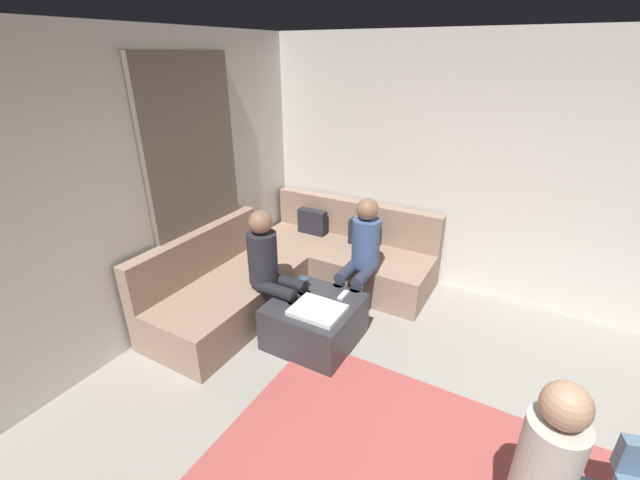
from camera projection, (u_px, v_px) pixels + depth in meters
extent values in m
cube|color=silver|center=(531.00, 179.00, 4.04)|extent=(6.00, 0.12, 2.70)
cube|color=silver|center=(56.00, 222.00, 3.04)|extent=(0.12, 6.00, 2.70)
cube|color=#726659|center=(197.00, 190.00, 4.06)|extent=(0.06, 1.10, 2.50)
cube|color=#9E7F6B|center=(341.00, 263.00, 4.89)|extent=(2.10, 0.85, 0.42)
cube|color=#9E7F6B|center=(355.00, 219.00, 4.99)|extent=(2.10, 0.14, 0.45)
cube|color=#9E7F6B|center=(229.00, 300.00, 4.17)|extent=(0.85, 1.70, 0.42)
cube|color=#9E7F6B|center=(198.00, 253.00, 4.14)|extent=(0.14, 1.70, 0.45)
cube|color=#26262D|center=(312.00, 224.00, 5.12)|extent=(0.36, 0.12, 0.36)
cube|color=#26262D|center=(364.00, 235.00, 4.80)|extent=(0.36, 0.12, 0.36)
cube|color=#333338|center=(315.00, 321.00, 3.83)|extent=(0.76, 0.76, 0.42)
cube|color=white|center=(318.00, 310.00, 3.60)|extent=(0.44, 0.36, 0.04)
cylinder|color=#334C72|center=(304.00, 283.00, 3.97)|extent=(0.08, 0.08, 0.10)
cube|color=white|center=(343.00, 295.00, 3.83)|extent=(0.05, 0.15, 0.02)
cylinder|color=#2D3347|center=(355.00, 308.00, 4.03)|extent=(0.12, 0.12, 0.42)
cylinder|color=#2D3347|center=(339.00, 303.00, 4.12)|extent=(0.12, 0.12, 0.42)
cylinder|color=#2D3347|center=(365.00, 275.00, 4.08)|extent=(0.12, 0.40, 0.12)
cylinder|color=#2D3347|center=(348.00, 271.00, 4.16)|extent=(0.12, 0.40, 0.12)
cylinder|color=#3F598C|center=(366.00, 243.00, 4.17)|extent=(0.28, 0.28, 0.50)
sphere|color=#8C664C|center=(367.00, 209.00, 4.02)|extent=(0.22, 0.22, 0.22)
cylinder|color=black|center=(305.00, 311.00, 3.98)|extent=(0.12, 0.12, 0.42)
cylinder|color=black|center=(295.00, 321.00, 3.84)|extent=(0.12, 0.12, 0.42)
cylinder|color=black|center=(287.00, 282.00, 3.96)|extent=(0.40, 0.12, 0.12)
cylinder|color=black|center=(276.00, 291.00, 3.81)|extent=(0.40, 0.12, 0.12)
cylinder|color=#26262D|center=(263.00, 258.00, 3.87)|extent=(0.28, 0.28, 0.50)
sphere|color=#8C664C|center=(260.00, 222.00, 3.72)|extent=(0.22, 0.22, 0.22)
cylinder|color=beige|center=(547.00, 461.00, 1.98)|extent=(0.28, 0.28, 0.50)
sphere|color=tan|center=(566.00, 406.00, 1.83)|extent=(0.22, 0.22, 0.22)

